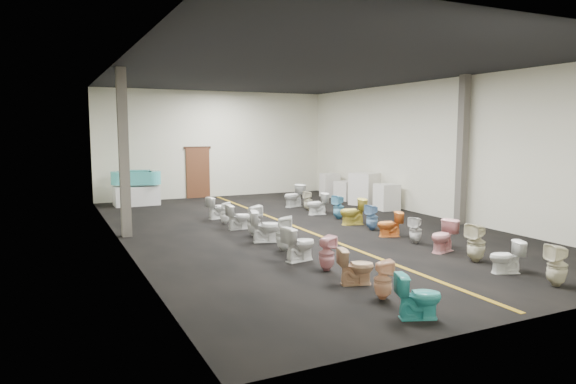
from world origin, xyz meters
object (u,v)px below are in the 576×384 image
object	(u,v)px
appliance_crate_c	(345,191)
toilet_right_3	(443,236)
toilet_right_2	(476,243)
toilet_left_2	(356,266)
display_table	(137,196)
toilet_left_5	(284,233)
toilet_right_7	(353,212)
appliance_crate_a	(387,197)
toilet_left_8	(239,217)
toilet_right_9	(317,204)
bathtub	(136,177)
appliance_crate_b	(364,189)
toilet_left_0	(419,296)
toilet_left_4	(299,244)
toilet_right_5	(390,224)
toilet_left_6	(266,226)
toilet_right_0	(557,265)
toilet_left_9	(225,213)
toilet_right_1	(506,257)
toilet_left_1	(383,280)
toilet_right_8	(339,207)
toilet_left_10	(218,208)
toilet_right_10	(308,201)
toilet_right_4	(415,230)
toilet_left_7	(254,220)
appliance_crate_d	(330,185)
toilet_left_3	(327,253)
toilet_right_6	(372,217)
toilet_right_11	(294,196)

from	to	relation	value
appliance_crate_c	toilet_right_3	size ratio (longest dim) A/B	1.03
toilet_right_2	toilet_left_2	bearing A→B (deg)	-93.35
appliance_crate_c	display_table	bearing A→B (deg)	164.19
toilet_left_5	toilet_right_7	size ratio (longest dim) A/B	1.05
appliance_crate_a	toilet_left_8	bearing A→B (deg)	-169.75
toilet_right_9	bathtub	bearing A→B (deg)	-126.61
appliance_crate_c	toilet_right_9	distance (m)	3.80
appliance_crate_b	appliance_crate_c	distance (m)	1.39
toilet_left_0	toilet_left_4	distance (m)	3.90
toilet_right_5	toilet_right_7	bearing A→B (deg)	-165.67
toilet_left_6	appliance_crate_a	bearing A→B (deg)	-47.90
toilet_left_6	toilet_right_0	xyz separation A→B (m)	(3.35, -5.79, -0.01)
toilet_left_9	toilet_right_1	bearing A→B (deg)	-141.32
display_table	toilet_left_1	distance (m)	13.20
toilet_left_1	toilet_right_2	bearing A→B (deg)	-56.02
toilet_right_7	toilet_right_8	xyz separation A→B (m)	(0.13, 1.04, -0.01)
toilet_right_0	toilet_right_3	world-z (taller)	toilet_right_0
toilet_left_10	toilet_right_1	xyz separation A→B (m)	(3.27, -8.64, -0.03)
toilet_right_8	toilet_left_10	bearing A→B (deg)	-130.45
toilet_right_1	toilet_right_2	distance (m)	0.93
toilet_left_0	toilet_right_10	xyz separation A→B (m)	(3.42, 10.10, -0.00)
bathtub	toilet_left_10	bearing A→B (deg)	-46.09
toilet_left_9	toilet_right_4	distance (m)	5.83
toilet_left_7	appliance_crate_b	bearing A→B (deg)	-60.21
appliance_crate_d	appliance_crate_b	bearing A→B (deg)	-90.00
appliance_crate_d	toilet_right_10	size ratio (longest dim) A/B	1.42
toilet_right_9	toilet_left_8	bearing A→B (deg)	-62.25
toilet_left_0	toilet_right_8	world-z (taller)	toilet_right_8
toilet_left_3	toilet_right_5	xyz separation A→B (m)	(3.22, 2.20, -0.02)
toilet_right_3	toilet_right_8	xyz separation A→B (m)	(0.11, 4.93, 0.01)
toilet_right_2	toilet_right_9	xyz separation A→B (m)	(-0.09, 7.02, -0.06)
toilet_left_1	toilet_left_8	world-z (taller)	toilet_left_8
toilet_left_1	toilet_left_8	distance (m)	6.91
appliance_crate_a	toilet_right_2	size ratio (longest dim) A/B	1.08
toilet_right_5	toilet_right_9	xyz separation A→B (m)	(-0.02, 4.02, 0.03)
toilet_right_2	toilet_left_10	bearing A→B (deg)	-163.98
toilet_left_1	appliance_crate_b	bearing A→B (deg)	-17.73
toilet_left_8	toilet_right_6	world-z (taller)	toilet_right_6
toilet_left_2	toilet_left_8	world-z (taller)	toilet_left_8
toilet_left_6	toilet_right_0	size ratio (longest dim) A/B	1.03
toilet_right_0	toilet_left_5	bearing A→B (deg)	-130.73
toilet_left_10	toilet_right_9	bearing A→B (deg)	-114.71
appliance_crate_b	toilet_left_2	size ratio (longest dim) A/B	1.78
toilet_right_2	toilet_left_0	bearing A→B (deg)	-65.27
toilet_left_5	toilet_right_11	distance (m)	7.01
toilet_left_5	toilet_left_10	distance (m)	4.95
toilet_right_7	toilet_right_10	distance (m)	3.05
toilet_left_7	toilet_right_8	xyz separation A→B (m)	(3.44, 1.26, -0.03)
toilet_left_2	toilet_left_4	size ratio (longest dim) A/B	0.89
toilet_left_10	toilet_left_4	bearing A→B (deg)	166.76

